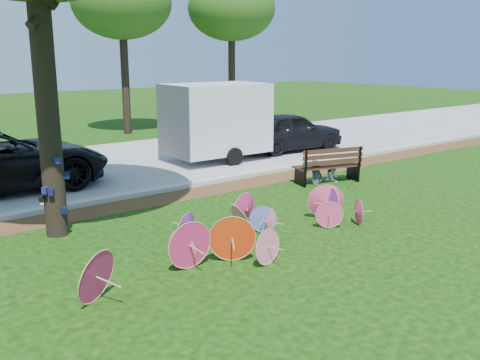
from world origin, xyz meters
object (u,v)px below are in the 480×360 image
at_px(parasol_pile, 247,227).
at_px(person_right, 334,162).
at_px(cargo_trailer, 216,118).
at_px(park_bench, 327,165).
at_px(person_left, 317,161).
at_px(dark_pickup, 289,131).

height_order(parasol_pile, person_right, person_right).
relative_size(cargo_trailer, person_right, 2.98).
height_order(park_bench, person_right, person_right).
distance_m(parasol_pile, person_left, 5.46).
xyz_separation_m(cargo_trailer, person_right, (1.01, -4.52, -0.91)).
bearing_deg(person_right, cargo_trailer, 88.97).
distance_m(parasol_pile, dark_pickup, 10.51).
bearing_deg(person_left, person_right, -12.20).
bearing_deg(dark_pickup, person_left, 150.46).
bearing_deg(parasol_pile, park_bench, 28.35).
xyz_separation_m(cargo_trailer, park_bench, (0.66, -4.57, -0.95)).
bearing_deg(person_right, person_left, 166.33).
xyz_separation_m(parasol_pile, person_left, (4.70, 2.77, 0.29)).
distance_m(dark_pickup, person_left, 5.31).
relative_size(cargo_trailer, person_left, 2.49).
bearing_deg(park_bench, person_left, -172.88).
height_order(park_bench, person_left, person_left).
distance_m(park_bench, person_right, 0.36).
bearing_deg(person_left, cargo_trailer, 81.77).
distance_m(cargo_trailer, person_right, 4.72).
relative_size(parasol_pile, dark_pickup, 1.54).
height_order(parasol_pile, cargo_trailer, cargo_trailer).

